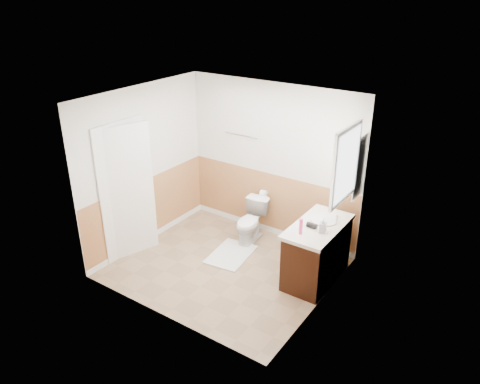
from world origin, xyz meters
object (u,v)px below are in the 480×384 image
Objects in this scene: bath_mat at (231,254)px; soap_dispenser at (323,225)px; vanity_cabinet at (317,254)px; toilet at (251,222)px; lotion_bottle at (301,226)px.

bath_mat is 4.06× the size of soap_dispenser.
toilet is at bearing 164.55° from vanity_cabinet.
toilet is 0.64m from bath_mat.
toilet is 3.43× the size of soap_dispenser.
bath_mat is 0.73× the size of vanity_cabinet.
bath_mat is at bearing -96.95° from toilet.
bath_mat is 1.73m from soap_dispenser.
lotion_bottle is 1.12× the size of soap_dispenser.
vanity_cabinet is 0.58m from soap_dispenser.
toilet is at bearing 90.00° from bath_mat.
soap_dispenser is (0.12, -0.15, 0.55)m from vanity_cabinet.
toilet is at bearing 160.49° from soap_dispenser.
soap_dispenser is (0.22, 0.20, -0.01)m from lotion_bottle.
bath_mat is at bearing -178.60° from soap_dispenser.
soap_dispenser is at bearing 42.48° from lotion_bottle.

